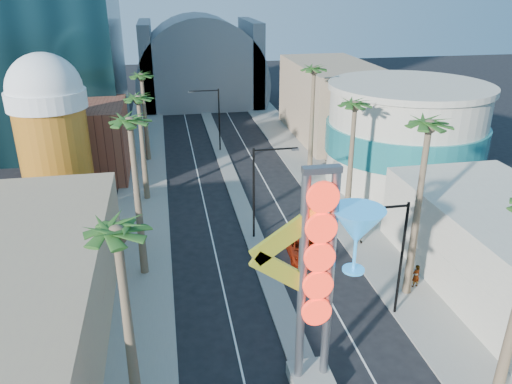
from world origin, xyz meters
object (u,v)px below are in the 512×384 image
red_pickup (302,247)px  neon_sign (333,267)px  pedestrian_a (416,276)px  pedestrian_b (358,232)px

red_pickup → neon_sign: bearing=-98.7°
neon_sign → pedestrian_a: bearing=39.7°
neon_sign → red_pickup: 15.21m
neon_sign → pedestrian_a: 13.33m
red_pickup → pedestrian_a: pedestrian_a is taller
neon_sign → red_pickup: (2.45, 13.50, -6.57)m
pedestrian_a → pedestrian_b: (-1.61, 6.93, 0.03)m
neon_sign → pedestrian_b: 17.41m
red_pickup → pedestrian_b: (4.98, 0.95, 0.31)m
red_pickup → pedestrian_a: (6.59, -5.98, 0.28)m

